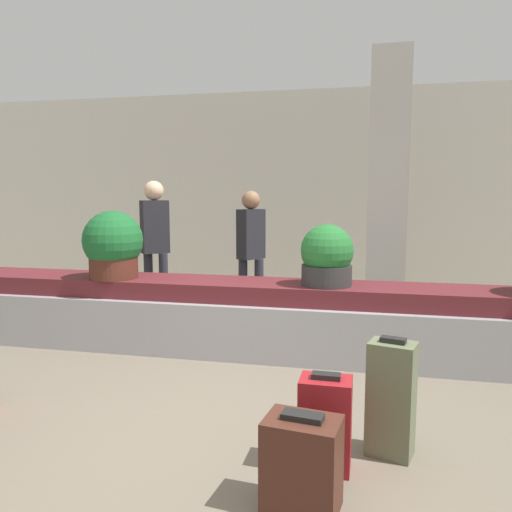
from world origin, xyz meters
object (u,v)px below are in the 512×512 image
at_px(suitcase_4, 325,423).
at_px(potted_plant_1, 113,246).
at_px(suitcase_2, 391,398).
at_px(traveler_0, 155,237).
at_px(suitcase_5, 302,464).
at_px(traveler_1, 251,245).
at_px(potted_plant_2, 327,257).
at_px(pillar, 387,188).

bearing_deg(suitcase_4, potted_plant_1, 141.43).
xyz_separation_m(suitcase_2, traveler_0, (-2.69, 2.77, 0.67)).
relative_size(suitcase_5, potted_plant_1, 0.73).
relative_size(suitcase_4, traveler_1, 0.35).
bearing_deg(potted_plant_2, pillar, 69.91).
height_order(suitcase_2, potted_plant_1, potted_plant_1).
bearing_deg(traveler_1, suitcase_2, -119.54).
distance_m(suitcase_2, potted_plant_1, 3.17).
distance_m(suitcase_5, traveler_0, 4.15).
height_order(pillar, traveler_0, pillar).
distance_m(suitcase_4, suitcase_5, 0.41).
bearing_deg(suitcase_2, pillar, 104.34).
bearing_deg(suitcase_2, suitcase_4, -131.73).
bearing_deg(traveler_1, suitcase_5, -130.24).
height_order(pillar, potted_plant_2, pillar).
xyz_separation_m(pillar, suitcase_5, (-0.52, -3.93, -1.36)).
distance_m(suitcase_5, potted_plant_2, 2.43).
xyz_separation_m(suitcase_4, potted_plant_1, (-2.27, 1.87, 0.76)).
xyz_separation_m(suitcase_5, potted_plant_1, (-2.19, 2.27, 0.78)).
height_order(potted_plant_1, potted_plant_2, potted_plant_1).
relative_size(pillar, traveler_0, 1.89).
relative_size(suitcase_4, potted_plant_1, 0.82).
xyz_separation_m(pillar, traveler_0, (-2.76, -0.52, -0.59)).
bearing_deg(potted_plant_2, traveler_0, 153.57).
relative_size(suitcase_5, traveler_1, 0.32).
relative_size(potted_plant_2, traveler_1, 0.36).
relative_size(suitcase_2, traveler_0, 0.42).
bearing_deg(suitcase_5, suitcase_4, 86.78).
bearing_deg(suitcase_5, potted_plant_1, 142.10).
height_order(potted_plant_2, traveler_1, traveler_1).
bearing_deg(traveler_0, pillar, 150.55).
bearing_deg(suitcase_5, potted_plant_2, 99.73).
height_order(suitcase_2, traveler_1, traveler_1).
bearing_deg(suitcase_2, potted_plant_1, 163.87).
bearing_deg(pillar, potted_plant_2, -110.09).
bearing_deg(potted_plant_1, traveler_0, 92.52).
height_order(suitcase_4, traveler_1, traveler_1).
height_order(potted_plant_1, traveler_1, traveler_1).
xyz_separation_m(suitcase_5, traveler_1, (-1.07, 3.55, 0.69)).
relative_size(suitcase_4, suitcase_5, 1.12).
relative_size(suitcase_2, potted_plant_2, 1.26).
bearing_deg(suitcase_2, traveler_1, 133.05).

